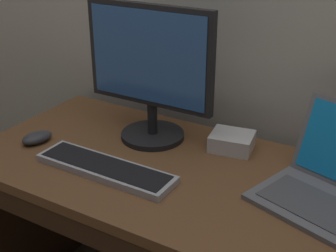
% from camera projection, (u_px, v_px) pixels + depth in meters
% --- Properties ---
extents(desk, '(1.49, 0.66, 0.72)m').
position_uv_depth(desk, '(193.00, 227.00, 1.47)').
color(desk, brown).
rests_on(desk, ground).
extents(laptop_space_gray, '(0.40, 0.39, 0.24)m').
position_uv_depth(laptop_space_gray, '(328.00, 185.00, 1.26)').
color(laptop_space_gray, slate).
rests_on(laptop_space_gray, desk).
extents(external_monitor, '(0.46, 0.22, 0.47)m').
position_uv_depth(external_monitor, '(150.00, 72.00, 1.52)').
color(external_monitor, black).
rests_on(external_monitor, desk).
extents(wired_keyboard, '(0.46, 0.13, 0.02)m').
position_uv_depth(wired_keyboard, '(105.00, 168.00, 1.41)').
color(wired_keyboard, '#BCBCC1').
rests_on(wired_keyboard, desk).
extents(computer_mouse, '(0.09, 0.12, 0.04)m').
position_uv_depth(computer_mouse, '(37.00, 137.00, 1.59)').
color(computer_mouse, '#38383D').
rests_on(computer_mouse, desk).
extents(external_drive_box, '(0.16, 0.14, 0.06)m').
position_uv_depth(external_drive_box, '(232.00, 141.00, 1.54)').
color(external_drive_box, silver).
rests_on(external_drive_box, desk).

